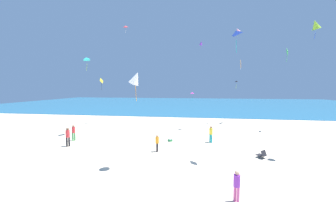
{
  "coord_description": "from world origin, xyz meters",
  "views": [
    {
      "loc": [
        2.9,
        -11.63,
        5.32
      ],
      "look_at": [
        0.0,
        8.3,
        3.88
      ],
      "focal_mm": 20.03,
      "sensor_mm": 36.0,
      "label": 1
    }
  ],
  "objects_px": {
    "kite_blue": "(236,33)",
    "person_1": "(211,133)",
    "beach_chair_near_camera": "(262,154)",
    "person_0": "(74,132)",
    "kite_purple": "(201,43)",
    "person_2": "(157,142)",
    "kite_orange": "(241,64)",
    "kite_black": "(236,81)",
    "kite_green": "(287,52)",
    "kite_magenta": "(192,93)",
    "kite_teal": "(86,59)",
    "cooler_box": "(170,140)",
    "kite_yellow": "(101,81)",
    "person_3": "(237,184)",
    "kite_pink": "(238,30)",
    "person_4": "(68,136)",
    "kite_lime": "(316,25)",
    "kite_white": "(136,78)",
    "kite_red": "(125,26)"
  },
  "relations": [
    {
      "from": "person_1",
      "to": "kite_teal",
      "type": "relative_size",
      "value": 1.06
    },
    {
      "from": "person_4",
      "to": "kite_teal",
      "type": "bearing_deg",
      "value": 153.46
    },
    {
      "from": "kite_orange",
      "to": "kite_magenta",
      "type": "xyz_separation_m",
      "value": [
        -7.02,
        -5.61,
        -4.16
      ]
    },
    {
      "from": "kite_pink",
      "to": "person_4",
      "type": "bearing_deg",
      "value": -140.72
    },
    {
      "from": "kite_white",
      "to": "kite_lime",
      "type": "xyz_separation_m",
      "value": [
        12.52,
        3.75,
        3.99
      ]
    },
    {
      "from": "kite_purple",
      "to": "person_0",
      "type": "bearing_deg",
      "value": -128.28
    },
    {
      "from": "kite_blue",
      "to": "person_1",
      "type": "bearing_deg",
      "value": 106.18
    },
    {
      "from": "kite_magenta",
      "to": "kite_green",
      "type": "relative_size",
      "value": 0.67
    },
    {
      "from": "person_4",
      "to": "kite_purple",
      "type": "distance_m",
      "value": 24.96
    },
    {
      "from": "kite_purple",
      "to": "kite_blue",
      "type": "height_order",
      "value": "kite_purple"
    },
    {
      "from": "kite_black",
      "to": "kite_green",
      "type": "distance_m",
      "value": 7.55
    },
    {
      "from": "person_1",
      "to": "kite_orange",
      "type": "bearing_deg",
      "value": -163.23
    },
    {
      "from": "kite_yellow",
      "to": "kite_pink",
      "type": "distance_m",
      "value": 21.6
    },
    {
      "from": "kite_red",
      "to": "cooler_box",
      "type": "bearing_deg",
      "value": -48.12
    },
    {
      "from": "person_3",
      "to": "kite_yellow",
      "type": "xyz_separation_m",
      "value": [
        -15.89,
        17.74,
        5.42
      ]
    },
    {
      "from": "kite_teal",
      "to": "person_4",
      "type": "bearing_deg",
      "value": -80.11
    },
    {
      "from": "person_0",
      "to": "kite_red",
      "type": "height_order",
      "value": "kite_red"
    },
    {
      "from": "kite_magenta",
      "to": "person_0",
      "type": "bearing_deg",
      "value": -149.32
    },
    {
      "from": "kite_pink",
      "to": "kite_white",
      "type": "bearing_deg",
      "value": -119.38
    },
    {
      "from": "kite_white",
      "to": "kite_magenta",
      "type": "xyz_separation_m",
      "value": [
        3.48,
        12.08,
        -1.29
      ]
    },
    {
      "from": "person_3",
      "to": "kite_green",
      "type": "relative_size",
      "value": 0.93
    },
    {
      "from": "kite_red",
      "to": "kite_blue",
      "type": "distance_m",
      "value": 18.85
    },
    {
      "from": "cooler_box",
      "to": "person_0",
      "type": "height_order",
      "value": "person_0"
    },
    {
      "from": "kite_red",
      "to": "kite_white",
      "type": "height_order",
      "value": "kite_red"
    },
    {
      "from": "kite_teal",
      "to": "kite_white",
      "type": "height_order",
      "value": "kite_teal"
    },
    {
      "from": "kite_red",
      "to": "kite_magenta",
      "type": "bearing_deg",
      "value": -16.45
    },
    {
      "from": "beach_chair_near_camera",
      "to": "kite_yellow",
      "type": "relative_size",
      "value": 0.45
    },
    {
      "from": "person_2",
      "to": "kite_orange",
      "type": "bearing_deg",
      "value": -116.66
    },
    {
      "from": "beach_chair_near_camera",
      "to": "kite_blue",
      "type": "bearing_deg",
      "value": 66.17
    },
    {
      "from": "kite_lime",
      "to": "person_3",
      "type": "bearing_deg",
      "value": -134.89
    },
    {
      "from": "kite_orange",
      "to": "kite_purple",
      "type": "height_order",
      "value": "kite_purple"
    },
    {
      "from": "person_0",
      "to": "kite_pink",
      "type": "height_order",
      "value": "kite_pink"
    },
    {
      "from": "person_1",
      "to": "kite_pink",
      "type": "height_order",
      "value": "kite_pink"
    },
    {
      "from": "kite_orange",
      "to": "kite_teal",
      "type": "bearing_deg",
      "value": -152.73
    },
    {
      "from": "person_1",
      "to": "kite_green",
      "type": "xyz_separation_m",
      "value": [
        9.47,
        6.7,
        8.71
      ]
    },
    {
      "from": "beach_chair_near_camera",
      "to": "kite_blue",
      "type": "xyz_separation_m",
      "value": [
        -2.26,
        -0.71,
        8.88
      ]
    },
    {
      "from": "kite_black",
      "to": "kite_green",
      "type": "xyz_separation_m",
      "value": [
        4.89,
        -4.66,
        3.38
      ]
    },
    {
      "from": "cooler_box",
      "to": "person_3",
      "type": "distance_m",
      "value": 10.38
    },
    {
      "from": "kite_black",
      "to": "kite_green",
      "type": "relative_size",
      "value": 0.78
    },
    {
      "from": "person_2",
      "to": "kite_teal",
      "type": "height_order",
      "value": "kite_teal"
    },
    {
      "from": "kite_green",
      "to": "kite_lime",
      "type": "bearing_deg",
      "value": -103.78
    },
    {
      "from": "kite_lime",
      "to": "kite_yellow",
      "type": "bearing_deg",
      "value": 154.16
    },
    {
      "from": "person_1",
      "to": "person_4",
      "type": "xyz_separation_m",
      "value": [
        -12.89,
        -3.12,
        0.06
      ]
    },
    {
      "from": "cooler_box",
      "to": "kite_yellow",
      "type": "distance_m",
      "value": 15.5
    },
    {
      "from": "person_0",
      "to": "kite_purple",
      "type": "relative_size",
      "value": 1.43
    },
    {
      "from": "person_0",
      "to": "kite_magenta",
      "type": "relative_size",
      "value": 1.45
    },
    {
      "from": "person_1",
      "to": "kite_green",
      "type": "distance_m",
      "value": 14.51
    },
    {
      "from": "beach_chair_near_camera",
      "to": "kite_lime",
      "type": "height_order",
      "value": "kite_lime"
    },
    {
      "from": "beach_chair_near_camera",
      "to": "cooler_box",
      "type": "height_order",
      "value": "beach_chair_near_camera"
    },
    {
      "from": "kite_magenta",
      "to": "kite_blue",
      "type": "bearing_deg",
      "value": -72.36
    }
  ]
}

